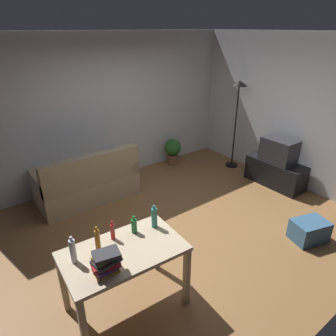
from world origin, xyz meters
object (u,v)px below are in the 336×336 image
object	(u,v)px
potted_plant	(173,150)
bottle_tall	(154,217)
desk	(124,259)
storage_box	(309,230)
tv	(279,150)
bottle_green	(134,226)
tv_stand	(275,173)
torchiere_lamp	(238,101)
bottle_clear	(73,251)
bottle_red	(113,231)
bottle_amber	(98,241)
couch	(88,183)
book_stack	(106,262)

from	to	relation	value
potted_plant	bottle_tall	world-z (taller)	bottle_tall
desk	storage_box	world-z (taller)	desk
tv	bottle_green	bearing A→B (deg)	99.44
tv_stand	bottle_green	xyz separation A→B (m)	(-3.42, -0.57, 0.61)
bottle_green	torchiere_lamp	bearing A→B (deg)	25.68
storage_box	bottle_tall	size ratio (longest dim) A/B	1.79
storage_box	bottle_clear	xyz separation A→B (m)	(-3.07, 0.69, 0.74)
desk	potted_plant	bearing A→B (deg)	48.13
tv	bottle_red	world-z (taller)	bottle_red
bottle_red	bottle_clear	bearing A→B (deg)	-169.05
bottle_red	bottle_green	world-z (taller)	bottle_red
bottle_clear	bottle_amber	world-z (taller)	bottle_amber
tv	bottle_green	world-z (taller)	bottle_green
bottle_red	bottle_amber	bearing A→B (deg)	-154.91
desk	bottle_green	world-z (taller)	bottle_green
potted_plant	storage_box	distance (m)	3.24
tv	bottle_amber	xyz separation A→B (m)	(-3.87, -0.63, 0.19)
bottle_amber	couch	bearing A→B (deg)	70.27
bottle_clear	bottle_red	distance (m)	0.46
bottle_green	book_stack	distance (m)	0.61
storage_box	bottle_tall	world-z (taller)	bottle_tall
torchiere_lamp	bottle_amber	size ratio (longest dim) A/B	6.18
storage_box	bottle_amber	xyz separation A→B (m)	(-2.83, 0.68, 0.74)
bottle_green	book_stack	world-z (taller)	book_stack
tv_stand	bottle_clear	size ratio (longest dim) A/B	3.84
couch	desk	bearing A→B (deg)	75.76
potted_plant	bottle_red	xyz separation A→B (m)	(-2.69, -2.46, 0.52)
potted_plant	bottle_red	size ratio (longest dim) A/B	2.63
tv_stand	torchiere_lamp	distance (m)	1.59
tv	torchiere_lamp	distance (m)	1.29
potted_plant	bottle_tall	xyz separation A→B (m)	(-2.22, -2.54, 0.55)
torchiere_lamp	book_stack	size ratio (longest dim) A/B	6.54
bottle_green	book_stack	size ratio (longest dim) A/B	0.72
tv_stand	book_stack	bearing A→B (deg)	103.17
potted_plant	bottle_amber	xyz separation A→B (m)	(-2.89, -2.56, 0.56)
desk	potted_plant	world-z (taller)	desk
torchiere_lamp	bottle_clear	world-z (taller)	torchiere_lamp
bottle_clear	bottle_red	world-z (taller)	bottle_clear
couch	tv_stand	world-z (taller)	couch
bottle_red	book_stack	bearing A→B (deg)	-124.52
desk	bottle_green	xyz separation A→B (m)	(0.24, 0.18, 0.19)
bottle_red	tv_stand	bearing A→B (deg)	8.30
couch	bottle_clear	world-z (taller)	bottle_clear
bottle_clear	book_stack	size ratio (longest dim) A/B	1.03
desk	bottle_green	distance (m)	0.36
bottle_green	bottle_amber	bearing A→B (deg)	-172.21
couch	potted_plant	bearing A→B (deg)	-171.51
couch	desk	size ratio (longest dim) A/B	1.33
desk	bottle_red	distance (m)	0.30
potted_plant	bottle_red	distance (m)	3.68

